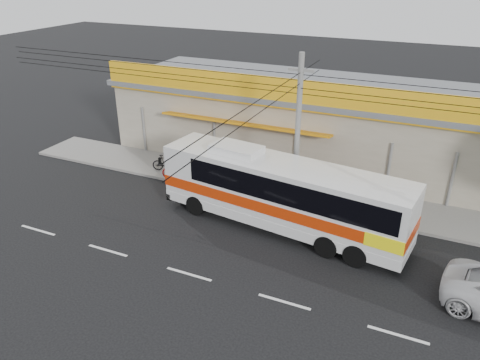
# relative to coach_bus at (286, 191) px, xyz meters

# --- Properties ---
(ground) EXTENTS (120.00, 120.00, 0.00)m
(ground) POSITION_rel_coach_bus_xyz_m (-2.25, -2.35, -1.91)
(ground) COLOR black
(ground) RESTS_ON ground
(sidewalk) EXTENTS (30.00, 3.20, 0.15)m
(sidewalk) POSITION_rel_coach_bus_xyz_m (-2.25, 3.65, -1.84)
(sidewalk) COLOR slate
(sidewalk) RESTS_ON ground
(lane_markings) EXTENTS (50.00, 0.12, 0.01)m
(lane_markings) POSITION_rel_coach_bus_xyz_m (-2.25, -4.85, -1.91)
(lane_markings) COLOR silver
(lane_markings) RESTS_ON ground
(storefront_building) EXTENTS (22.60, 9.20, 5.70)m
(storefront_building) POSITION_rel_coach_bus_xyz_m (-2.26, 9.18, 0.39)
(storefront_building) COLOR gray
(storefront_building) RESTS_ON ground
(coach_bus) EXTENTS (11.83, 3.96, 3.58)m
(coach_bus) POSITION_rel_coach_bus_xyz_m (0.00, 0.00, 0.00)
(coach_bus) COLOR silver
(coach_bus) RESTS_ON ground
(motorbike_red) EXTENTS (2.27, 1.62, 1.13)m
(motorbike_red) POSITION_rel_coach_bus_xyz_m (-6.92, 2.44, -1.20)
(motorbike_red) COLOR #950A0B
(motorbike_red) RESTS_ON sidewalk
(motorbike_dark) EXTENTS (1.69, 0.92, 0.98)m
(motorbike_dark) POSITION_rel_coach_bus_xyz_m (-8.29, 3.00, -1.27)
(motorbike_dark) COLOR black
(motorbike_dark) RESTS_ON sidewalk
(utility_pole) EXTENTS (34.00, 14.00, 7.71)m
(utility_pole) POSITION_rel_coach_bus_xyz_m (-0.16, 1.85, 4.44)
(utility_pole) COLOR slate
(utility_pole) RESTS_ON ground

